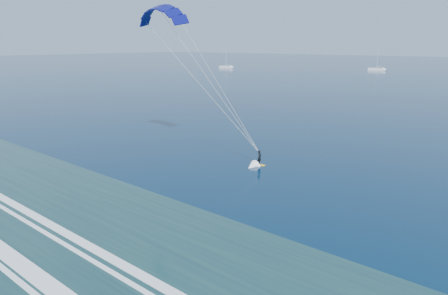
% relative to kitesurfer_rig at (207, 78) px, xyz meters
% --- Properties ---
extents(kitesurfer_rig, '(16.87, 6.11, 18.71)m').
position_rel_kitesurfer_rig_xyz_m(kitesurfer_rig, '(0.00, 0.00, 0.00)').
color(kitesurfer_rig, yellow).
rests_on(kitesurfer_rig, ground).
extents(sailboat_0, '(8.19, 2.40, 11.21)m').
position_rel_kitesurfer_rig_xyz_m(sailboat_0, '(-110.88, 139.29, -8.92)').
color(sailboat_0, white).
rests_on(sailboat_0, ground).
extents(sailboat_1, '(7.96, 2.40, 11.04)m').
position_rel_kitesurfer_rig_xyz_m(sailboat_1, '(-40.12, 172.30, -8.92)').
color(sailboat_1, white).
rests_on(sailboat_1, ground).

